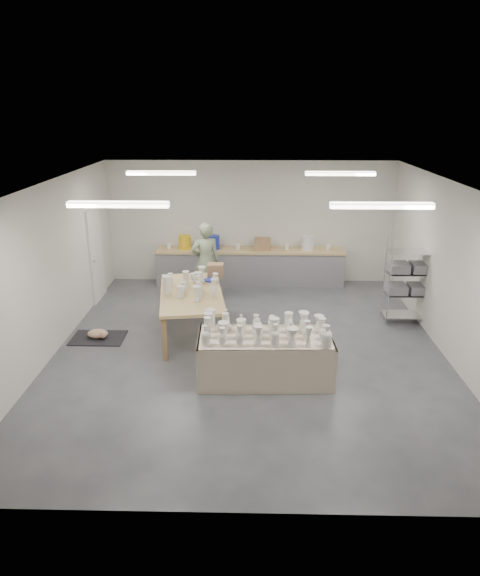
{
  "coord_description": "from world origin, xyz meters",
  "views": [
    {
      "loc": [
        0.04,
        -8.47,
        4.21
      ],
      "look_at": [
        -0.17,
        0.42,
        1.05
      ],
      "focal_mm": 32.0,
      "sensor_mm": 36.0,
      "label": 1
    }
  ],
  "objects_px": {
    "drying_table": "(265,354)",
    "potter": "(205,262)",
    "red_stool": "(207,285)",
    "work_table": "(194,290)"
  },
  "relations": [
    {
      "from": "work_table",
      "to": "red_stool",
      "type": "height_order",
      "value": "work_table"
    },
    {
      "from": "drying_table",
      "to": "work_table",
      "type": "height_order",
      "value": "work_table"
    },
    {
      "from": "work_table",
      "to": "red_stool",
      "type": "relative_size",
      "value": 6.6
    },
    {
      "from": "drying_table",
      "to": "work_table",
      "type": "relative_size",
      "value": 0.89
    },
    {
      "from": "drying_table",
      "to": "work_table",
      "type": "bearing_deg",
      "value": 124.26
    },
    {
      "from": "drying_table",
      "to": "work_table",
      "type": "xyz_separation_m",
      "value": [
        -1.33,
        1.83,
        0.44
      ]
    },
    {
      "from": "drying_table",
      "to": "red_stool",
      "type": "distance_m",
      "value": 4.11
    },
    {
      "from": "work_table",
      "to": "drying_table",
      "type": "bearing_deg",
      "value": -62.31
    },
    {
      "from": "drying_table",
      "to": "red_stool",
      "type": "height_order",
      "value": "drying_table"
    },
    {
      "from": "drying_table",
      "to": "potter",
      "type": "height_order",
      "value": "potter"
    }
  ]
}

